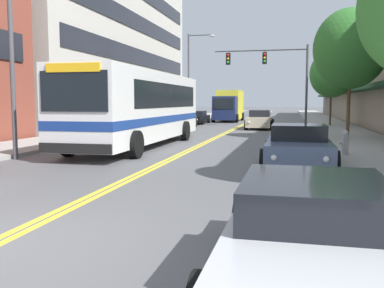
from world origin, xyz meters
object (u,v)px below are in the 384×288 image
car_silver_parked_right_foreground (315,239)px  street_tree_right_mid (350,49)px  city_bus (140,105)px  street_tree_right_far (331,74)px  car_champagne_moving_lead (260,120)px  fire_hydrant (345,143)px  street_lamp_left_near (15,0)px  street_lamp_left_far (192,70)px  car_slate_blue_parked_right_mid (298,147)px  car_charcoal_parked_left_near (180,119)px  traffic_signal_mast (274,69)px  box_truck (229,106)px  car_black_parked_left_far (196,118)px

car_silver_parked_right_foreground → street_tree_right_mid: street_tree_right_mid is taller
city_bus → street_tree_right_far: street_tree_right_far is taller
car_champagne_moving_lead → fire_hydrant: (4.12, -16.31, -0.07)m
street_lamp_left_near → street_lamp_left_far: 26.00m
car_slate_blue_parked_right_mid → street_tree_right_far: street_tree_right_far is taller
street_lamp_left_near → street_lamp_left_far: street_lamp_left_near is taller
city_bus → street_tree_right_far: bearing=60.7°
street_lamp_left_near → street_tree_right_mid: (12.03, 10.36, -0.73)m
car_charcoal_parked_left_near → street_tree_right_far: bearing=18.7°
car_slate_blue_parked_right_mid → fire_hydrant: 2.80m
car_champagne_moving_lead → street_lamp_left_near: (-6.90, -18.94, 4.79)m
street_lamp_left_near → street_tree_right_mid: size_ratio=1.42×
street_tree_right_mid → city_bus: bearing=-152.0°
car_silver_parked_right_foreground → fire_hydrant: bearing=81.9°
traffic_signal_mast → car_slate_blue_parked_right_mid: bearing=-85.5°
box_truck → car_champagne_moving_lead: bearing=-71.2°
street_tree_right_far → street_lamp_left_near: bearing=-118.4°
car_charcoal_parked_left_near → street_lamp_left_far: bearing=95.4°
traffic_signal_mast → street_tree_right_far: bearing=17.0°
car_black_parked_left_far → fire_hydrant: bearing=-65.3°
city_bus → street_tree_right_mid: street_tree_right_mid is taller
street_tree_right_mid → car_black_parked_left_far: bearing=127.6°
car_black_parked_left_far → car_slate_blue_parked_right_mid: bearing=-70.6°
car_silver_parked_right_foreground → box_truck: size_ratio=0.63×
car_charcoal_parked_left_near → car_silver_parked_right_foreground: bearing=-72.5°
city_bus → car_slate_blue_parked_right_mid: (6.90, -4.93, -1.23)m
city_bus → street_tree_right_far: size_ratio=2.02×
street_lamp_left_far → car_champagne_moving_lead: bearing=-46.1°
street_lamp_left_far → traffic_signal_mast: bearing=-32.3°
car_champagne_moving_lead → box_truck: size_ratio=0.64×
box_truck → traffic_signal_mast: traffic_signal_mast is taller
car_silver_parked_right_foreground → fire_hydrant: car_silver_parked_right_foreground is taller
car_charcoal_parked_left_near → fire_hydrant: car_charcoal_parked_left_near is taller
car_slate_blue_parked_right_mid → street_lamp_left_near: street_lamp_left_near is taller
car_black_parked_left_far → box_truck: size_ratio=0.70×
city_bus → box_truck: 25.34m
car_black_parked_left_far → traffic_signal_mast: traffic_signal_mast is taller
car_champagne_moving_lead → street_lamp_left_far: street_lamp_left_far is taller
car_slate_blue_parked_right_mid → street_lamp_left_far: (-9.27, 25.65, 4.28)m
car_slate_blue_parked_right_mid → street_tree_right_mid: 11.13m
fire_hydrant → city_bus: bearing=162.7°
traffic_signal_mast → street_tree_right_far: 4.65m
car_slate_blue_parked_right_mid → fire_hydrant: size_ratio=4.98×
car_champagne_moving_lead → box_truck: bearing=108.8°
traffic_signal_mast → fire_hydrant: 19.24m
city_bus → box_truck: (0.43, 25.34, -0.24)m
car_champagne_moving_lead → street_lamp_left_far: size_ratio=0.54×
car_slate_blue_parked_right_mid → car_champagne_moving_lead: car_champagne_moving_lead is taller
city_bus → street_tree_right_mid: 11.18m
street_lamp_left_far → street_tree_right_mid: (11.91, -15.64, -0.20)m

